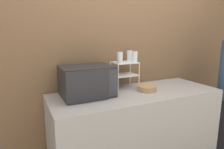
% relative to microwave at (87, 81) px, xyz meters
% --- Properties ---
extents(wall_back, '(8.00, 0.06, 2.60)m').
position_rel_microwave_xyz_m(wall_back, '(0.51, 0.28, 0.23)').
color(wall_back, brown).
rests_on(wall_back, ground_plane).
extents(counter, '(1.80, 0.67, 0.92)m').
position_rel_microwave_xyz_m(counter, '(0.51, -0.10, -0.61)').
color(counter, '#9E9993').
rests_on(counter, ground_plane).
extents(microwave, '(0.50, 0.41, 0.29)m').
position_rel_microwave_xyz_m(microwave, '(0.00, 0.00, 0.00)').
color(microwave, '#262628').
rests_on(microwave, counter).
extents(dish_rack, '(0.27, 0.20, 0.30)m').
position_rel_microwave_xyz_m(dish_rack, '(0.48, 0.10, 0.07)').
color(dish_rack, white).
rests_on(dish_rack, counter).
extents(glass_front_left, '(0.06, 0.06, 0.12)m').
position_rel_microwave_xyz_m(glass_front_left, '(0.39, 0.05, 0.21)').
color(glass_front_left, silver).
rests_on(glass_front_left, dish_rack).
extents(glass_back_right, '(0.06, 0.06, 0.12)m').
position_rel_microwave_xyz_m(glass_back_right, '(0.57, 0.16, 0.21)').
color(glass_back_right, silver).
rests_on(glass_back_right, dish_rack).
extents(glass_front_right, '(0.06, 0.06, 0.12)m').
position_rel_microwave_xyz_m(glass_front_right, '(0.57, 0.04, 0.21)').
color(glass_front_right, silver).
rests_on(glass_front_right, dish_rack).
extents(bowl, '(0.20, 0.20, 0.06)m').
position_rel_microwave_xyz_m(bowl, '(0.63, -0.11, -0.12)').
color(bowl, '#AD7F56').
rests_on(bowl, counter).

